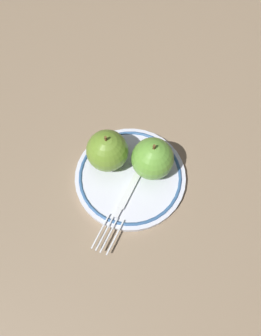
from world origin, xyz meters
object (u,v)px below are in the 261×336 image
at_px(plate, 131,174).
at_px(apple_red_whole, 153,159).
at_px(apple_second_whole, 107,151).
at_px(fork, 124,201).

height_order(plate, apple_red_whole, apple_red_whole).
distance_m(plate, apple_second_whole, 0.07).
height_order(apple_red_whole, apple_second_whole, same).
bearing_deg(fork, apple_red_whole, 168.11).
bearing_deg(plate, apple_red_whole, -161.54).
relative_size(plate, apple_second_whole, 2.41).
relative_size(plate, fork, 1.15).
xyz_separation_m(plate, fork, (0.01, 0.06, 0.01)).
distance_m(apple_red_whole, fork, 0.09).
relative_size(plate, apple_red_whole, 2.41).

